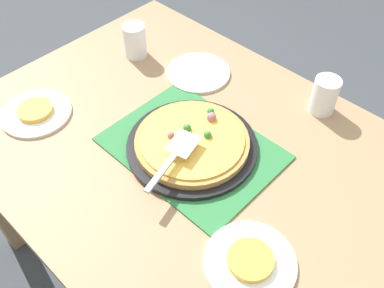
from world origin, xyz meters
name	(u,v)px	position (x,y,z in m)	size (l,w,h in m)	color
ground_plane	(192,266)	(0.00, 0.00, 0.00)	(8.00, 8.00, 0.00)	#3D4247
dining_table	(192,172)	(0.00, 0.00, 0.64)	(1.40, 1.00, 0.75)	#9E7A56
placemat	(192,148)	(0.00, 0.00, 0.75)	(0.48, 0.36, 0.01)	#2D753D
pizza_pan	(192,146)	(0.00, 0.00, 0.76)	(0.38, 0.38, 0.01)	black
pizza	(192,141)	(0.00, 0.00, 0.78)	(0.33, 0.33, 0.05)	#B78442
plate_near_left	(36,113)	(-0.46, -0.23, 0.76)	(0.22, 0.22, 0.01)	white
plate_far_right	(250,262)	(0.35, -0.17, 0.76)	(0.22, 0.22, 0.01)	white
plate_side	(198,73)	(-0.22, 0.27, 0.76)	(0.22, 0.22, 0.01)	white
served_slice_left	(35,110)	(-0.46, -0.23, 0.77)	(0.11, 0.11, 0.02)	gold
served_slice_right	(250,260)	(0.35, -0.17, 0.77)	(0.11, 0.11, 0.02)	gold
cup_near	(324,96)	(0.18, 0.40, 0.81)	(0.08, 0.08, 0.12)	white
cup_corner	(135,41)	(-0.46, 0.19, 0.81)	(0.08, 0.08, 0.12)	white
pizza_server	(174,155)	(0.02, -0.09, 0.82)	(0.10, 0.23, 0.01)	silver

